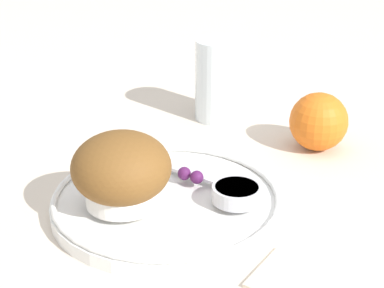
# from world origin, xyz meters

# --- Properties ---
(ground_plane) EXTENTS (3.00, 3.00, 0.00)m
(ground_plane) POSITION_xyz_m (0.00, 0.00, 0.00)
(ground_plane) COLOR beige
(plate) EXTENTS (0.24, 0.24, 0.02)m
(plate) POSITION_xyz_m (-0.01, 0.01, 0.01)
(plate) COLOR white
(plate) RESTS_ON ground_plane
(muffin) EXTENTS (0.10, 0.10, 0.08)m
(muffin) POSITION_xyz_m (-0.04, -0.03, 0.06)
(muffin) COLOR silver
(muffin) RESTS_ON plate
(cream_ramekin) EXTENTS (0.05, 0.05, 0.02)m
(cream_ramekin) POSITION_xyz_m (0.05, 0.03, 0.03)
(cream_ramekin) COLOR silver
(cream_ramekin) RESTS_ON plate
(berry_pair) EXTENTS (0.03, 0.01, 0.01)m
(berry_pair) POSITION_xyz_m (-0.01, 0.04, 0.03)
(berry_pair) COLOR #4C194C
(berry_pair) RESTS_ON plate
(butter_knife) EXTENTS (0.15, 0.02, 0.00)m
(butter_knife) POSITION_xyz_m (-0.01, 0.06, 0.02)
(butter_knife) COLOR silver
(butter_knife) RESTS_ON plate
(orange_fruit) EXTENTS (0.07, 0.07, 0.07)m
(orange_fruit) POSITION_xyz_m (0.06, 0.24, 0.04)
(orange_fruit) COLOR orange
(orange_fruit) RESTS_ON ground_plane
(juice_glass) EXTENTS (0.07, 0.07, 0.11)m
(juice_glass) POSITION_xyz_m (-0.10, 0.26, 0.06)
(juice_glass) COLOR silver
(juice_glass) RESTS_ON ground_plane
(folded_napkin) EXTENTS (0.13, 0.07, 0.01)m
(folded_napkin) POSITION_xyz_m (0.18, -0.03, 0.00)
(folded_napkin) COLOR beige
(folded_napkin) RESTS_ON ground_plane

